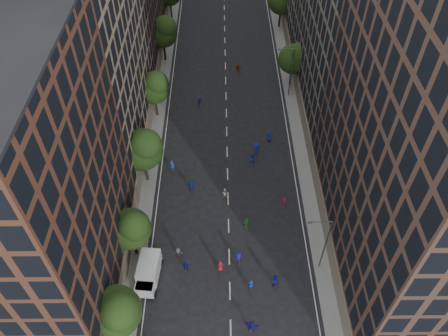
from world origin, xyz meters
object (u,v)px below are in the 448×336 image
skater_2 (274,280)px  streetlamp_far (290,70)px  skater_1 (251,285)px  streetlamp_near (324,242)px  cargo_van (148,272)px

skater_2 → streetlamp_far: bearing=-121.0°
skater_1 → skater_2: 2.76m
streetlamp_near → streetlamp_far: bearing=90.0°
skater_1 → cargo_van: bearing=-4.4°
streetlamp_far → skater_1: 36.92m
streetlamp_far → streetlamp_near: bearing=-90.0°
skater_2 → cargo_van: bearing=-26.0°
cargo_van → skater_2: 14.39m
streetlamp_near → cargo_van: bearing=-176.1°
streetlamp_near → streetlamp_far: 33.00m
skater_1 → streetlamp_far: bearing=-100.0°
streetlamp_far → cargo_van: (-19.66, -34.36, -3.75)m
streetlamp_near → skater_2: 7.15m
streetlamp_near → cargo_van: 20.06m
streetlamp_near → skater_1: (-8.00, -2.79, -4.27)m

